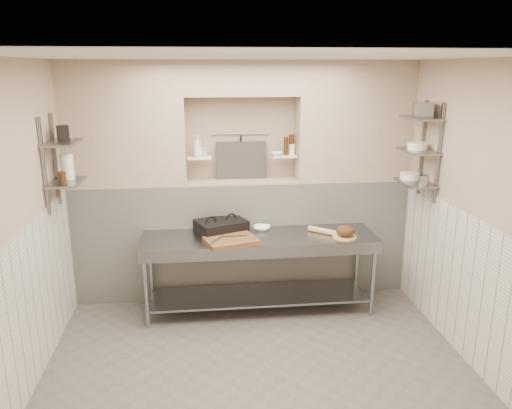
{
  "coord_description": "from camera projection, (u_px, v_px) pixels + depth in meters",
  "views": [
    {
      "loc": [
        -0.48,
        -4.03,
        2.73
      ],
      "look_at": [
        0.07,
        0.9,
        1.35
      ],
      "focal_mm": 35.0,
      "sensor_mm": 36.0,
      "label": 1
    }
  ],
  "objects": [
    {
      "name": "wall_shelf_left_upper",
      "position": [
        62.0,
        143.0,
        4.91
      ],
      "size": [
        0.3,
        0.5,
        0.03
      ],
      "primitive_type": "cube",
      "color": "slate",
      "rests_on": "wall_left"
    },
    {
      "name": "panini_press",
      "position": [
        221.0,
        227.0,
        5.66
      ],
      "size": [
        0.64,
        0.56,
        0.15
      ],
      "rotation": [
        0.0,
        0.0,
        0.4
      ],
      "color": "black",
      "rests_on": "prep_table"
    },
    {
      "name": "jug_left",
      "position": [
        67.0,
        167.0,
        5.08
      ],
      "size": [
        0.13,
        0.13,
        0.26
      ],
      "primitive_type": "cylinder",
      "color": "white",
      "rests_on": "wall_shelf_left_lower"
    },
    {
      "name": "jar_alcove",
      "position": [
        204.0,
        151.0,
        5.81
      ],
      "size": [
        0.08,
        0.08,
        0.12
      ],
      "primitive_type": "cube",
      "color": "tan",
      "rests_on": "alcove_shelf_left"
    },
    {
      "name": "prep_table",
      "position": [
        259.0,
        258.0,
        5.61
      ],
      "size": [
        2.6,
        0.7,
        0.9
      ],
      "color": "gray",
      "rests_on": "floor"
    },
    {
      "name": "bottle_soap",
      "position": [
        198.0,
        146.0,
        5.74
      ],
      "size": [
        0.11,
        0.11,
        0.25
      ],
      "primitive_type": "imported",
      "rotation": [
        0.0,
        0.0,
        -0.21
      ],
      "color": "white",
      "rests_on": "alcove_shelf_left"
    },
    {
      "name": "jar_left",
      "position": [
        62.0,
        178.0,
        4.88
      ],
      "size": [
        0.08,
        0.08,
        0.12
      ],
      "primitive_type": "cylinder",
      "color": "#341B0C",
      "rests_on": "wall_shelf_left_lower"
    },
    {
      "name": "condiment_b",
      "position": [
        286.0,
        146.0,
        5.88
      ],
      "size": [
        0.05,
        0.05,
        0.21
      ],
      "primitive_type": "cylinder",
      "color": "#341B0C",
      "rests_on": "alcove_shelf_right"
    },
    {
      "name": "bread_loaf",
      "position": [
        345.0,
        231.0,
        5.5
      ],
      "size": [
        0.21,
        0.21,
        0.12
      ],
      "primitive_type": "ellipsoid",
      "color": "#4C2D19",
      "rests_on": "bread_board"
    },
    {
      "name": "backwall_pillar_right",
      "position": [
        353.0,
        121.0,
        5.89
      ],
      "size": [
        1.35,
        0.4,
        1.4
      ],
      "primitive_type": "cube",
      "color": "tan",
      "rests_on": "backwall_lower"
    },
    {
      "name": "basket_right",
      "position": [
        423.0,
        110.0,
        5.21
      ],
      "size": [
        0.25,
        0.28,
        0.15
      ],
      "primitive_type": "cube",
      "rotation": [
        0.0,
        0.0,
        -0.3
      ],
      "color": "gray",
      "rests_on": "wall_shelf_right_upper"
    },
    {
      "name": "wall_shelf_right_lower",
      "position": [
        415.0,
        183.0,
        5.44
      ],
      "size": [
        0.3,
        0.5,
        0.02
      ],
      "primitive_type": "cube",
      "color": "slate",
      "rests_on": "wall_right"
    },
    {
      "name": "rolling_pin",
      "position": [
        325.0,
        231.0,
        5.62
      ],
      "size": [
        0.36,
        0.32,
        0.06
      ],
      "primitive_type": "cylinder",
      "rotation": [
        1.57,
        0.0,
        0.86
      ],
      "color": "tan",
      "rests_on": "prep_table"
    },
    {
      "name": "wall_front",
      "position": [
        310.0,
        358.0,
        2.35
      ],
      "size": [
        4.0,
        0.1,
        2.8
      ],
      "primitive_type": "cube",
      "color": "tan",
      "rests_on": "ground"
    },
    {
      "name": "backwall_header",
      "position": [
        241.0,
        78.0,
        5.62
      ],
      "size": [
        1.3,
        0.4,
        0.4
      ],
      "primitive_type": "cube",
      "color": "tan",
      "rests_on": "backwall_lower"
    },
    {
      "name": "bowl_right",
      "position": [
        410.0,
        176.0,
        5.57
      ],
      "size": [
        0.22,
        0.22,
        0.07
      ],
      "primitive_type": "cylinder",
      "color": "white",
      "rests_on": "wall_shelf_right_lower"
    },
    {
      "name": "wall_back",
      "position": [
        240.0,
        177.0,
        6.18
      ],
      "size": [
        4.0,
        0.1,
        2.8
      ],
      "primitive_type": "cube",
      "color": "tan",
      "rests_on": "ground"
    },
    {
      "name": "canister_right",
      "position": [
        423.0,
        181.0,
        5.24
      ],
      "size": [
        0.11,
        0.11,
        0.11
      ],
      "primitive_type": "cylinder",
      "color": "gray",
      "rests_on": "wall_shelf_right_lower"
    },
    {
      "name": "wainscot_right",
      "position": [
        470.0,
        291.0,
        4.66
      ],
      "size": [
        0.02,
        3.9,
        1.4
      ],
      "primitive_type": "cube",
      "color": "silver",
      "rests_on": "floor"
    },
    {
      "name": "wainscot_left",
      "position": [
        27.0,
        313.0,
        4.24
      ],
      "size": [
        0.02,
        3.9,
        1.4
      ],
      "primitive_type": "cube",
      "color": "silver",
      "rests_on": "floor"
    },
    {
      "name": "splash_panel",
      "position": [
        241.0,
        160.0,
        5.97
      ],
      "size": [
        0.6,
        0.08,
        0.45
      ],
      "primitive_type": "cube",
      "rotation": [
        -0.14,
        0.0,
        0.0
      ],
      "color": "#383330",
      "rests_on": "alcove_sill"
    },
    {
      "name": "shelf_rail_right_a",
      "position": [
        422.0,
        148.0,
        5.55
      ],
      "size": [
        0.03,
        0.03,
        1.05
      ],
      "primitive_type": "cube",
      "color": "slate",
      "rests_on": "wall_right"
    },
    {
      "name": "condiment_a",
      "position": [
        292.0,
        144.0,
        5.91
      ],
      "size": [
        0.07,
        0.07,
        0.24
      ],
      "primitive_type": "cylinder",
      "color": "#341B0C",
      "rests_on": "alcove_shelf_right"
    },
    {
      "name": "tongs",
      "position": [
        217.0,
        240.0,
        5.27
      ],
      "size": [
        0.16,
        0.25,
        0.03
      ],
      "primitive_type": "cylinder",
      "rotation": [
        1.57,
        0.0,
        -0.52
      ],
      "color": "gray",
      "rests_on": "cutting_board"
    },
    {
      "name": "shelf_rail_left_b",
      "position": [
        44.0,
        167.0,
        4.76
      ],
      "size": [
        0.03,
        0.03,
        0.95
      ],
      "primitive_type": "cube",
      "color": "slate",
      "rests_on": "wall_left"
    },
    {
      "name": "wall_right",
      "position": [
        486.0,
        219.0,
        4.48
      ],
      "size": [
        0.1,
        3.9,
        2.8
      ],
      "primitive_type": "cube",
      "color": "tan",
      "rests_on": "ground"
    },
    {
      "name": "box_left_upper",
      "position": [
        63.0,
        133.0,
        4.96
      ],
      "size": [
        0.14,
        0.14,
        0.15
      ],
      "primitive_type": "cube",
      "rotation": [
        0.0,
        0.0,
        0.36
      ],
      "color": "black",
      "rests_on": "wall_shelf_left_upper"
    },
    {
      "name": "backwall_lower",
      "position": [
        243.0,
        237.0,
        6.13
      ],
      "size": [
        4.0,
        0.4,
        1.4
      ],
      "primitive_type": "cube",
      "color": "silver",
      "rests_on": "floor"
    },
    {
      "name": "ceiling",
      "position": [
        260.0,
        50.0,
        3.88
      ],
      "size": [
        4.0,
        3.9,
        0.1
      ],
      "primitive_type": "cube",
      "color": "silver",
      "rests_on": "ground"
    },
    {
      "name": "alcove_shelf_left",
      "position": [
        199.0,
        158.0,
        5.81
      ],
      "size": [
        0.28,
        0.16,
        0.02
      ],
      "primitive_type": "cube",
      "color": "white",
      "rests_on": "backwall_lower"
    },
    {
      "name": "cutting_board",
      "position": [
        231.0,
        241.0,
        5.34
      ],
      "size": [
        0.62,
        0.52,
        0.05
      ],
      "primitive_type": "cube",
      "rotation": [
        0.0,
        0.0,
        0.29
      ],
      "color": "brown",
      "rests_on": "prep_table"
    },
    {
      "name": "alcove_shelf_right",
      "position": [
        284.0,
        156.0,
        5.91
      ],
      "size": [
        0.28,
        0.16,
        0.02
      ],
      "primitive_type": "cube",
      "color": "white",
      "rests_on": "backwall_lower"
    },
    {
      "name": "wall_shelf_right_upper",
      "position": [
        421.0,
        118.0,
        5.25
      ],
      "size": [
        0.3,
        0.5,
        0.03
      ],
      "primitive_type": "cube",
      "color": "slate",
      "rests_on": "wall_right"
    },
    {
      "name": "shelf_rail_left_a",
      "position": [
        55.0,
        159.0,
        5.14
      ],
      "size": [
        0.03,
        0.03,
        0.95
      ],
      "primitive_type": "cube",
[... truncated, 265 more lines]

